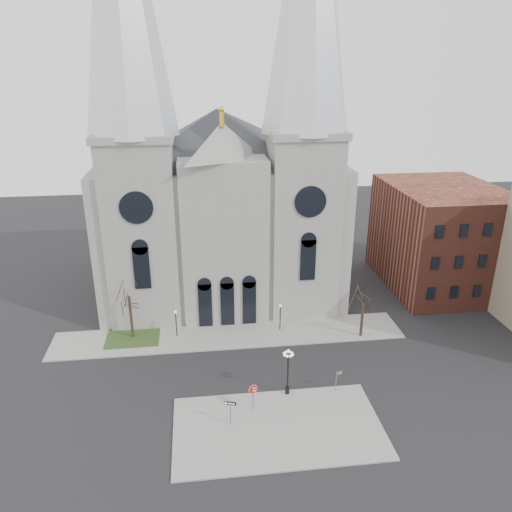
{
  "coord_description": "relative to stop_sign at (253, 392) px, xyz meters",
  "views": [
    {
      "loc": [
        -3.21,
        -39.15,
        29.73
      ],
      "look_at": [
        2.72,
        8.0,
        10.97
      ],
      "focal_mm": 35.0,
      "sensor_mm": 36.0,
      "label": 1
    }
  ],
  "objects": [
    {
      "name": "ped_lamp_right",
      "position": [
        4.85,
        13.84,
        0.33
      ],
      "size": [
        0.32,
        0.32,
        3.26
      ],
      "color": "black",
      "rests_on": "sidewalk_far"
    },
    {
      "name": "one_way_sign",
      "position": [
        -2.17,
        -1.67,
        -0.25
      ],
      "size": [
        1.03,
        0.32,
        2.41
      ],
      "rotation": [
        0.0,
        0.0,
        -0.27
      ],
      "color": "slate",
      "rests_on": "sidewalk_near"
    },
    {
      "name": "sidewalk_far",
      "position": [
        -1.15,
        13.34,
        -1.93
      ],
      "size": [
        40.0,
        6.0,
        0.14
      ],
      "primitive_type": "cube",
      "color": "gray",
      "rests_on": "ground"
    },
    {
      "name": "globe_lamp",
      "position": [
        3.5,
        1.84,
        1.17
      ],
      "size": [
        1.38,
        1.38,
        4.83
      ],
      "rotation": [
        0.0,
        0.0,
        -0.43
      ],
      "color": "black",
      "rests_on": "sidewalk_near"
    },
    {
      "name": "tree_right",
      "position": [
        13.85,
        11.34,
        2.47
      ],
      "size": [
        3.2,
        3.2,
        6.0
      ],
      "color": "black",
      "rests_on": "ground"
    },
    {
      "name": "bg_building_brick",
      "position": [
        28.85,
        24.34,
        5.0
      ],
      "size": [
        14.0,
        18.0,
        14.0
      ],
      "primitive_type": "cube",
      "color": "brown",
      "rests_on": "ground"
    },
    {
      "name": "ground",
      "position": [
        -1.15,
        2.34,
        -2.0
      ],
      "size": [
        160.0,
        160.0,
        0.0
      ],
      "primitive_type": "plane",
      "color": "black",
      "rests_on": "ground"
    },
    {
      "name": "ped_lamp_left",
      "position": [
        -7.15,
        13.84,
        0.33
      ],
      "size": [
        0.32,
        0.32,
        3.26
      ],
      "color": "black",
      "rests_on": "sidewalk_far"
    },
    {
      "name": "tree_left",
      "position": [
        -12.15,
        14.34,
        3.58
      ],
      "size": [
        3.2,
        3.2,
        7.5
      ],
      "color": "black",
      "rests_on": "ground"
    },
    {
      "name": "sidewalk_near",
      "position": [
        1.85,
        -2.66,
        -1.93
      ],
      "size": [
        18.0,
        10.0,
        0.14
      ],
      "primitive_type": "cube",
      "color": "gray",
      "rests_on": "ground"
    },
    {
      "name": "street_name_sign",
      "position": [
        8.27,
        1.76,
        -0.6
      ],
      "size": [
        0.65,
        0.28,
        2.12
      ],
      "rotation": [
        0.0,
        0.0,
        0.36
      ],
      "color": "slate",
      "rests_on": "sidewalk_near"
    },
    {
      "name": "grass_patch",
      "position": [
        -12.15,
        14.34,
        -1.91
      ],
      "size": [
        6.0,
        5.0,
        0.18
      ],
      "primitive_type": "cube",
      "color": "#30481E",
      "rests_on": "ground"
    },
    {
      "name": "stop_sign",
      "position": [
        0.0,
        0.0,
        0.0
      ],
      "size": [
        0.95,
        0.1,
        2.62
      ],
      "rotation": [
        0.0,
        0.0,
        -0.02
      ],
      "color": "slate",
      "rests_on": "sidewalk_near"
    },
    {
      "name": "cathedral",
      "position": [
        -1.15,
        25.2,
        16.48
      ],
      "size": [
        33.0,
        26.66,
        54.0
      ],
      "color": "gray",
      "rests_on": "ground"
    }
  ]
}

